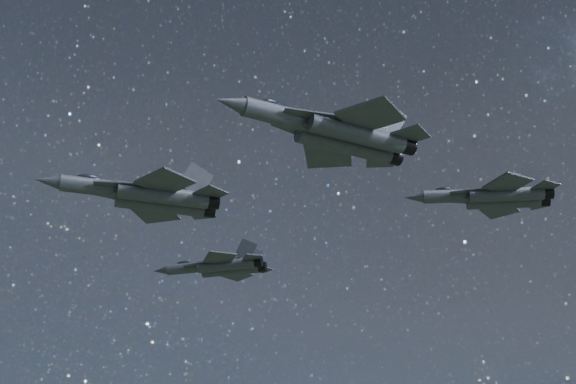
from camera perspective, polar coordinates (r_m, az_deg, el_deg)
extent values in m
cylinder|color=#343841|center=(84.33, -13.12, 0.30)|extent=(8.40, 3.19, 1.73)
cone|color=#343841|center=(84.36, -16.72, 0.75)|extent=(2.90, 2.01, 1.56)
ellipsoid|color=#191F2D|center=(84.67, -13.96, 0.92)|extent=(2.81, 1.63, 0.86)
cube|color=#343841|center=(84.66, -9.24, -0.21)|extent=(9.26, 3.29, 1.44)
cylinder|color=#343841|center=(83.49, -8.86, -0.24)|extent=(9.49, 3.39, 1.73)
cylinder|color=#343841|center=(85.49, -9.08, -0.86)|extent=(9.49, 3.39, 1.73)
cylinder|color=black|center=(84.16, -5.42, -0.67)|extent=(1.71, 1.83, 1.60)
cylinder|color=black|center=(86.14, -5.71, -1.28)|extent=(1.71, 1.83, 1.60)
cube|color=#343841|center=(83.00, -11.68, 0.49)|extent=(5.79, 1.28, 0.13)
cube|color=#343841|center=(85.70, -11.88, -0.37)|extent=(5.83, 3.25, 0.13)
cube|color=#343841|center=(81.18, -8.73, 0.71)|extent=(6.34, 6.38, 0.22)
cube|color=#343841|center=(87.97, -9.45, -1.42)|extent=(5.68, 6.00, 0.22)
cube|color=#343841|center=(82.90, -5.52, -0.08)|extent=(3.75, 3.77, 0.17)
cube|color=#343841|center=(87.46, -6.18, -1.49)|extent=(3.34, 3.47, 0.17)
cube|color=#343841|center=(84.56, -6.58, 0.86)|extent=(3.87, 0.67, 3.96)
cube|color=#343841|center=(87.02, -6.91, 0.06)|extent=(3.77, 1.18, 3.96)
cylinder|color=#343841|center=(107.19, -6.85, -5.37)|extent=(6.86, 3.70, 1.43)
cone|color=#343841|center=(108.79, -9.03, -5.54)|extent=(2.51, 1.97, 1.28)
ellipsoid|color=#191F2D|center=(107.82, -7.38, -5.07)|extent=(2.38, 1.66, 0.71)
cube|color=#343841|center=(105.62, -4.42, -5.18)|extent=(7.53, 3.90, 1.19)
cylinder|color=#343841|center=(104.55, -4.40, -5.20)|extent=(7.72, 4.01, 1.43)
cylinder|color=#343841|center=(106.17, -4.09, -5.55)|extent=(7.72, 4.01, 1.43)
cylinder|color=black|center=(103.34, -2.17, -5.01)|extent=(1.58, 1.65, 1.32)
cylinder|color=black|center=(104.98, -1.89, -5.36)|extent=(1.58, 1.65, 1.32)
cube|color=#343841|center=(105.51, -6.25, -5.12)|extent=(4.60, 3.34, 0.11)
cube|color=#343841|center=(107.68, -5.80, -5.58)|extent=(4.87, 1.77, 0.11)
cube|color=#343841|center=(102.74, -4.88, -4.69)|extent=(4.21, 4.57, 0.18)
cube|color=#343841|center=(108.25, -3.81, -5.86)|extent=(5.25, 5.17, 0.18)
cube|color=#343841|center=(102.44, -2.56, -4.70)|extent=(2.47, 2.62, 0.14)
cube|color=#343841|center=(106.21, -1.90, -5.50)|extent=(3.11, 3.09, 0.14)
cube|color=#343841|center=(104.20, -3.02, -4.14)|extent=(2.95, 1.48, 3.26)
cube|color=#343841|center=(106.23, -2.65, -4.59)|extent=(3.12, 1.00, 3.26)
cylinder|color=#343841|center=(71.54, -0.03, 5.33)|extent=(8.60, 4.59, 1.79)
cone|color=#343841|center=(69.68, -4.13, 6.35)|extent=(3.14, 2.45, 1.61)
ellipsoid|color=#191F2D|center=(71.50, -1.03, 6.17)|extent=(2.98, 2.07, 0.88)
cube|color=#343841|center=(73.94, 4.15, 4.23)|extent=(9.44, 4.84, 1.49)
cylinder|color=#343841|center=(73.04, 4.93, 4.20)|extent=(9.68, 4.98, 1.79)
cylinder|color=#343841|center=(74.74, 4.04, 3.41)|extent=(9.68, 4.98, 1.79)
cylinder|color=black|center=(75.57, 8.39, 3.29)|extent=(1.97, 2.06, 1.65)
cylinder|color=black|center=(77.22, 7.45, 2.55)|extent=(1.97, 2.06, 1.65)
cube|color=#343841|center=(71.09, 2.03, 5.44)|extent=(6.10, 2.18, 0.14)
cube|color=#343841|center=(73.45, 0.90, 4.31)|extent=(5.77, 4.16, 0.14)
cube|color=#343841|center=(71.04, 5.89, 5.41)|extent=(6.58, 6.48, 0.23)
cube|color=#343841|center=(76.85, 2.87, 2.69)|extent=(5.30, 5.74, 0.23)
cube|color=#343841|center=(74.40, 8.72, 4.03)|extent=(3.90, 3.87, 0.17)
cube|color=#343841|center=(78.20, 6.57, 2.30)|extent=(3.10, 3.29, 0.17)
cube|color=#343841|center=(75.50, 7.17, 5.16)|extent=(3.91, 1.23, 4.09)
cube|color=#343841|center=(77.56, 6.03, 4.18)|extent=(3.70, 1.83, 4.09)
cylinder|color=#343841|center=(93.74, 11.82, -0.27)|extent=(7.45, 2.82, 1.54)
cone|color=#343841|center=(93.21, 8.94, -0.38)|extent=(2.57, 1.78, 1.38)
ellipsoid|color=#191F2D|center=(93.90, 11.07, 0.11)|extent=(2.49, 1.44, 0.76)
cube|color=#343841|center=(94.54, 14.90, -0.19)|extent=(8.21, 2.91, 1.28)
cylinder|color=#343841|center=(93.56, 15.26, -0.16)|extent=(8.41, 3.00, 1.54)
cylinder|color=#343841|center=(95.31, 15.07, -0.68)|extent=(8.41, 3.00, 1.54)
cylinder|color=black|center=(94.55, 17.95, -0.07)|extent=(1.51, 1.63, 1.42)
cylinder|color=black|center=(96.28, 17.72, -0.58)|extent=(1.51, 1.63, 1.42)
cube|color=#343841|center=(92.76, 13.00, 0.06)|extent=(5.16, 2.88, 0.12)
cube|color=#343841|center=(95.13, 12.80, -0.65)|extent=(5.13, 1.14, 0.12)
cube|color=#343841|center=(91.52, 15.36, 0.59)|extent=(5.04, 5.32, 0.20)
cube|color=#343841|center=(97.46, 14.72, -1.18)|extent=(5.62, 5.65, 0.20)
cube|color=#343841|center=(93.41, 17.86, 0.38)|extent=(2.96, 3.08, 0.15)
cube|color=#343841|center=(97.39, 17.33, -0.81)|extent=(3.32, 3.34, 0.15)
cube|color=#343841|center=(94.74, 16.85, 0.98)|extent=(3.35, 1.04, 3.51)
cube|color=#343841|center=(96.90, 16.58, 0.32)|extent=(3.43, 0.60, 3.51)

